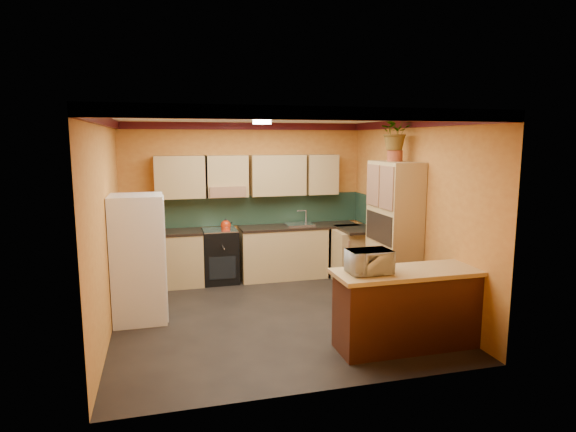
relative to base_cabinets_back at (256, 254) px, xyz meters
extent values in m
plane|color=black|center=(-0.13, -1.80, -0.44)|extent=(4.20, 4.20, 0.00)
cube|color=white|center=(-0.13, -1.80, 2.26)|extent=(4.20, 4.20, 0.04)
cube|color=gold|center=(-0.13, 0.30, 0.91)|extent=(4.20, 0.04, 2.70)
cube|color=gold|center=(-0.13, -3.90, 0.91)|extent=(4.20, 0.04, 2.70)
cube|color=gold|center=(-2.23, -1.80, 0.91)|extent=(0.04, 4.20, 2.70)
cube|color=gold|center=(1.97, -1.80, 0.91)|extent=(0.04, 4.20, 2.70)
cube|color=#1D3627|center=(0.12, 0.29, 0.75)|extent=(3.70, 0.02, 0.53)
cube|color=#1D3627|center=(1.96, -0.40, 0.75)|extent=(0.02, 1.40, 0.53)
cube|color=tan|center=(-0.03, 0.13, 1.36)|extent=(3.10, 0.34, 0.70)
cylinder|color=white|center=(-0.13, -1.20, 2.22)|extent=(0.26, 0.26, 0.06)
cube|color=tan|center=(0.00, 0.00, 0.00)|extent=(3.65, 0.60, 0.88)
cube|color=black|center=(0.00, 0.00, 0.46)|extent=(3.65, 0.62, 0.04)
cube|color=black|center=(-0.62, 0.00, 0.02)|extent=(0.58, 0.58, 0.91)
cube|color=silver|center=(0.77, 0.00, 0.50)|extent=(0.48, 0.40, 0.03)
cube|color=tan|center=(1.67, -0.52, 0.00)|extent=(0.60, 0.80, 0.88)
cube|color=black|center=(1.67, -0.52, 0.46)|extent=(0.62, 0.80, 0.04)
cube|color=white|center=(-1.88, -1.49, 0.41)|extent=(0.68, 0.66, 1.70)
cube|color=tan|center=(1.72, -1.72, 0.61)|extent=(0.48, 0.90, 2.10)
cylinder|color=brown|center=(1.72, -1.67, 1.74)|extent=(0.22, 0.22, 0.16)
imported|color=tan|center=(1.72, -1.67, 2.09)|extent=(0.52, 0.46, 0.53)
cube|color=#431F0F|center=(1.23, -3.19, 0.00)|extent=(1.80, 0.55, 0.88)
cube|color=tan|center=(1.23, -3.19, 0.47)|extent=(1.90, 0.65, 0.05)
imported|color=white|center=(0.66, -3.19, 0.62)|extent=(0.49, 0.33, 0.27)
camera|label=1|loc=(-1.56, -8.01, 1.97)|focal=30.00mm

